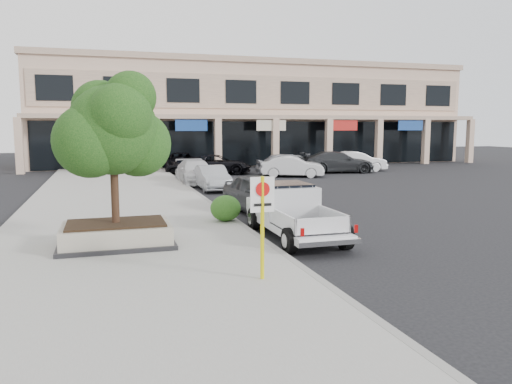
{
  "coord_description": "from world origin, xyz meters",
  "views": [
    {
      "loc": [
        -6.06,
        -13.32,
        3.54
      ],
      "look_at": [
        -1.53,
        1.5,
        1.49
      ],
      "focal_mm": 35.0,
      "sensor_mm": 36.0,
      "label": 1
    }
  ],
  "objects_px": {
    "planter_tree": "(117,131)",
    "lot_car_f": "(356,161)",
    "curb_car_a": "(261,194)",
    "lot_car_a": "(289,164)",
    "lot_car_e": "(297,163)",
    "curb_car_d": "(181,162)",
    "lot_car_c": "(338,162)",
    "curb_car_c": "(196,172)",
    "no_parking_sign": "(262,213)",
    "lot_car_d": "(217,164)",
    "lot_car_b": "(293,167)",
    "pickup_truck": "(295,212)",
    "planter": "(116,234)",
    "curb_car_b": "(212,178)"
  },
  "relations": [
    {
      "from": "curb_car_a",
      "to": "curb_car_c",
      "type": "height_order",
      "value": "curb_car_a"
    },
    {
      "from": "lot_car_c",
      "to": "pickup_truck",
      "type": "bearing_deg",
      "value": 159.34
    },
    {
      "from": "pickup_truck",
      "to": "curb_car_d",
      "type": "bearing_deg",
      "value": 89.96
    },
    {
      "from": "curb_car_b",
      "to": "lot_car_c",
      "type": "bearing_deg",
      "value": 32.75
    },
    {
      "from": "no_parking_sign",
      "to": "lot_car_f",
      "type": "distance_m",
      "value": 29.51
    },
    {
      "from": "curb_car_d",
      "to": "planter_tree",
      "type": "bearing_deg",
      "value": -96.02
    },
    {
      "from": "lot_car_b",
      "to": "lot_car_d",
      "type": "relative_size",
      "value": 0.85
    },
    {
      "from": "planter_tree",
      "to": "lot_car_a",
      "type": "bearing_deg",
      "value": 56.95
    },
    {
      "from": "pickup_truck",
      "to": "lot_car_e",
      "type": "distance_m",
      "value": 22.81
    },
    {
      "from": "lot_car_d",
      "to": "curb_car_d",
      "type": "bearing_deg",
      "value": 57.15
    },
    {
      "from": "planter_tree",
      "to": "lot_car_c",
      "type": "relative_size",
      "value": 0.72
    },
    {
      "from": "no_parking_sign",
      "to": "lot_car_a",
      "type": "distance_m",
      "value": 25.34
    },
    {
      "from": "no_parking_sign",
      "to": "lot_car_b",
      "type": "height_order",
      "value": "no_parking_sign"
    },
    {
      "from": "no_parking_sign",
      "to": "lot_car_b",
      "type": "distance_m",
      "value": 24.07
    },
    {
      "from": "lot_car_f",
      "to": "curb_car_d",
      "type": "bearing_deg",
      "value": 81.4
    },
    {
      "from": "curb_car_c",
      "to": "lot_car_b",
      "type": "relative_size",
      "value": 1.14
    },
    {
      "from": "no_parking_sign",
      "to": "curb_car_a",
      "type": "distance_m",
      "value": 9.21
    },
    {
      "from": "pickup_truck",
      "to": "lot_car_d",
      "type": "distance_m",
      "value": 21.94
    },
    {
      "from": "lot_car_e",
      "to": "curb_car_c",
      "type": "bearing_deg",
      "value": 140.04
    },
    {
      "from": "no_parking_sign",
      "to": "lot_car_f",
      "type": "bearing_deg",
      "value": 57.77
    },
    {
      "from": "lot_car_a",
      "to": "lot_car_e",
      "type": "bearing_deg",
      "value": -29.83
    },
    {
      "from": "no_parking_sign",
      "to": "curb_car_c",
      "type": "bearing_deg",
      "value": 84.01
    },
    {
      "from": "curb_car_d",
      "to": "lot_car_e",
      "type": "distance_m",
      "value": 9.02
    },
    {
      "from": "pickup_truck",
      "to": "curb_car_a",
      "type": "distance_m",
      "value": 4.59
    },
    {
      "from": "lot_car_b",
      "to": "lot_car_e",
      "type": "bearing_deg",
      "value": -3.92
    },
    {
      "from": "lot_car_c",
      "to": "curb_car_a",
      "type": "bearing_deg",
      "value": 153.4
    },
    {
      "from": "lot_car_b",
      "to": "no_parking_sign",
      "type": "bearing_deg",
      "value": 179.2
    },
    {
      "from": "no_parking_sign",
      "to": "planter_tree",
      "type": "bearing_deg",
      "value": 123.59
    },
    {
      "from": "curb_car_a",
      "to": "lot_car_f",
      "type": "relative_size",
      "value": 1.01
    },
    {
      "from": "curb_car_a",
      "to": "curb_car_c",
      "type": "bearing_deg",
      "value": 85.33
    },
    {
      "from": "lot_car_b",
      "to": "planter",
      "type": "bearing_deg",
      "value": 167.5
    },
    {
      "from": "lot_car_a",
      "to": "curb_car_d",
      "type": "bearing_deg",
      "value": 59.19
    },
    {
      "from": "planter_tree",
      "to": "lot_car_b",
      "type": "height_order",
      "value": "planter_tree"
    },
    {
      "from": "planter",
      "to": "no_parking_sign",
      "type": "distance_m",
      "value": 5.31
    },
    {
      "from": "curb_car_c",
      "to": "curb_car_d",
      "type": "relative_size",
      "value": 0.94
    },
    {
      "from": "lot_car_a",
      "to": "lot_car_f",
      "type": "distance_m",
      "value": 6.37
    },
    {
      "from": "planter_tree",
      "to": "curb_car_a",
      "type": "distance_m",
      "value": 7.61
    },
    {
      "from": "planter_tree",
      "to": "curb_car_b",
      "type": "bearing_deg",
      "value": 66.88
    },
    {
      "from": "lot_car_e",
      "to": "lot_car_f",
      "type": "bearing_deg",
      "value": -75.0
    },
    {
      "from": "pickup_truck",
      "to": "lot_car_f",
      "type": "bearing_deg",
      "value": 57.42
    },
    {
      "from": "planter",
      "to": "curb_car_c",
      "type": "bearing_deg",
      "value": 72.21
    },
    {
      "from": "curb_car_c",
      "to": "planter_tree",
      "type": "bearing_deg",
      "value": -108.21
    },
    {
      "from": "no_parking_sign",
      "to": "pickup_truck",
      "type": "bearing_deg",
      "value": 59.89
    },
    {
      "from": "lot_car_d",
      "to": "curb_car_a",
      "type": "bearing_deg",
      "value": -170.74
    },
    {
      "from": "planter",
      "to": "curb_car_d",
      "type": "height_order",
      "value": "curb_car_d"
    },
    {
      "from": "planter_tree",
      "to": "lot_car_d",
      "type": "xyz_separation_m",
      "value": [
        7.66,
        21.63,
        -2.7
      ]
    },
    {
      "from": "curb_car_c",
      "to": "curb_car_d",
      "type": "bearing_deg",
      "value": 86.98
    },
    {
      "from": "lot_car_a",
      "to": "lot_car_c",
      "type": "bearing_deg",
      "value": -74.37
    },
    {
      "from": "curb_car_d",
      "to": "lot_car_c",
      "type": "relative_size",
      "value": 0.95
    },
    {
      "from": "planter_tree",
      "to": "lot_car_f",
      "type": "bearing_deg",
      "value": 47.87
    }
  ]
}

